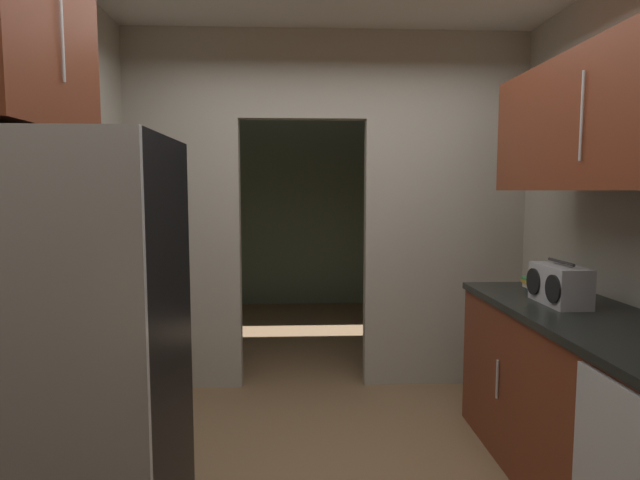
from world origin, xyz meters
TOP-DOWN VIEW (x-y plane):
  - kitchen_partition at (0.06, 1.63)m, footprint 3.05×0.12m
  - adjoining_room_shell at (0.00, 3.63)m, footprint 3.05×3.03m
  - refrigerator at (-1.12, -0.33)m, footprint 0.75×0.74m
  - lower_cabinet_run at (1.19, -0.11)m, footprint 0.67×2.18m
  - upper_cabinet_counterside at (1.19, -0.11)m, footprint 0.36×1.97m
  - upper_cabinet_fridgeside at (-1.35, -0.23)m, footprint 0.36×0.82m
  - boombox at (1.16, 0.30)m, footprint 0.19×0.37m
  - book_stack at (1.19, 0.64)m, footprint 0.13×0.17m

SIDE VIEW (x-z plane):
  - lower_cabinet_run at x=1.19m, z-range 0.00..0.93m
  - refrigerator at x=-1.12m, z-range 0.00..1.74m
  - book_stack at x=1.19m, z-range 0.93..1.01m
  - boombox at x=1.16m, z-range 0.91..1.15m
  - adjoining_room_shell at x=0.00m, z-range 0.00..2.73m
  - kitchen_partition at x=0.06m, z-range 0.10..2.83m
  - upper_cabinet_counterside at x=1.19m, z-range 1.54..2.19m
  - upper_cabinet_fridgeside at x=-1.35m, z-range 1.77..2.71m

